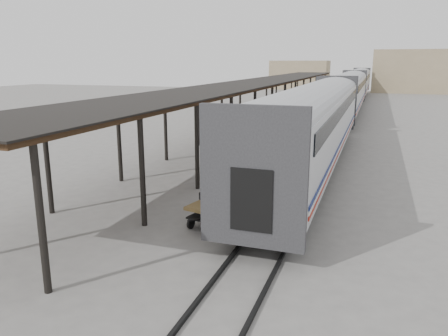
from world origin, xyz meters
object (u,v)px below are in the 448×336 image
at_px(porter, 214,185).
at_px(baggage_cart, 217,206).
at_px(pedestrian, 245,140).
at_px(luggage_tug, 262,135).

bearing_deg(porter, baggage_cart, 29.38).
height_order(porter, pedestrian, porter).
relative_size(baggage_cart, luggage_tug, 1.41).
height_order(baggage_cart, pedestrian, pedestrian).
distance_m(luggage_tug, pedestrian, 3.46).
distance_m(porter, pedestrian, 13.40).
bearing_deg(porter, luggage_tug, 26.77).
xyz_separation_m(luggage_tug, pedestrian, (-0.24, -3.44, 0.21)).
relative_size(baggage_cart, pedestrian, 1.51).
bearing_deg(luggage_tug, pedestrian, -114.12).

